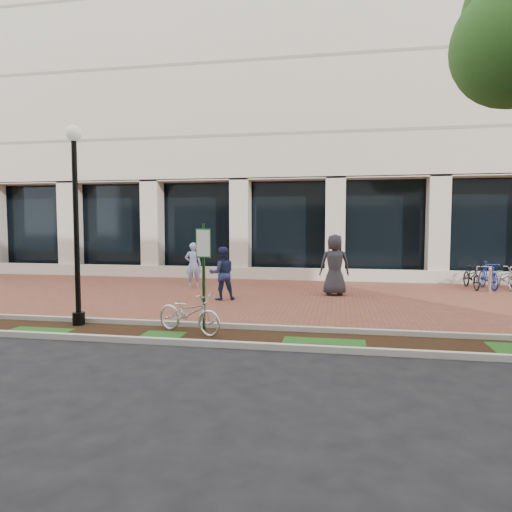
% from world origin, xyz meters
% --- Properties ---
extents(ground, '(120.00, 120.00, 0.00)m').
position_xyz_m(ground, '(0.00, 0.00, 0.00)').
color(ground, black).
rests_on(ground, ground).
extents(brick_plaza, '(40.00, 9.00, 0.01)m').
position_xyz_m(brick_plaza, '(0.00, 0.00, 0.01)').
color(brick_plaza, brown).
rests_on(brick_plaza, ground).
extents(planting_strip, '(40.00, 1.50, 0.01)m').
position_xyz_m(planting_strip, '(0.00, -5.25, 0.01)').
color(planting_strip, black).
rests_on(planting_strip, ground).
extents(curb_plaza_side, '(40.00, 0.12, 0.12)m').
position_xyz_m(curb_plaza_side, '(0.00, -4.50, 0.06)').
color(curb_plaza_side, '#BBBBB1').
rests_on(curb_plaza_side, ground).
extents(curb_street_side, '(40.00, 0.12, 0.12)m').
position_xyz_m(curb_street_side, '(0.00, -6.00, 0.06)').
color(curb_street_side, '#BBBBB1').
rests_on(curb_street_side, ground).
extents(near_office_building, '(40.00, 12.12, 16.00)m').
position_xyz_m(near_office_building, '(0.00, 10.47, 10.05)').
color(near_office_building, beige).
rests_on(near_office_building, ground).
extents(parking_sign, '(0.34, 0.07, 2.34)m').
position_xyz_m(parking_sign, '(-0.67, -4.96, 1.50)').
color(parking_sign, '#163C17').
rests_on(parking_sign, ground).
extents(lamppost, '(0.36, 0.36, 4.52)m').
position_xyz_m(lamppost, '(-3.71, -4.77, 2.55)').
color(lamppost, black).
rests_on(lamppost, ground).
extents(locked_bicycle, '(1.78, 1.20, 0.88)m').
position_xyz_m(locked_bicycle, '(-0.96, -5.05, 0.44)').
color(locked_bicycle, silver).
rests_on(locked_bicycle, ground).
extents(pedestrian_left, '(0.68, 0.54, 1.64)m').
position_xyz_m(pedestrian_left, '(-3.12, 1.81, 0.82)').
color(pedestrian_left, '#98AFE3').
rests_on(pedestrian_left, ground).
extents(pedestrian_mid, '(0.97, 0.88, 1.63)m').
position_xyz_m(pedestrian_mid, '(-1.34, -0.79, 0.81)').
color(pedestrian_mid, navy).
rests_on(pedestrian_mid, ground).
extents(pedestrian_right, '(1.06, 0.77, 1.99)m').
position_xyz_m(pedestrian_right, '(2.03, 0.71, 1.00)').
color(pedestrian_right, '#27262B').
rests_on(pedestrian_right, ground).
extents(bollard, '(0.12, 0.12, 0.87)m').
position_xyz_m(bollard, '(7.17, 2.20, 0.44)').
color(bollard, silver).
rests_on(bollard, ground).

